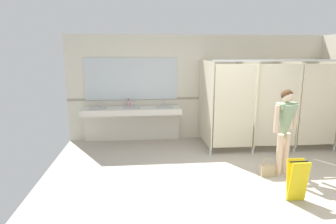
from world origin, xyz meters
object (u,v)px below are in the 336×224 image
Objects in this scene: soap_dispenser at (128,103)px; person_standing at (285,122)px; wet_floor_sign at (297,180)px; handbag at (267,170)px.

person_standing is at bearing -38.45° from soap_dispenser.
person_standing is 2.45× the size of wet_floor_sign.
person_standing reaches higher than handbag.
handbag is 0.95m from wet_floor_sign.
soap_dispenser reaches higher than wet_floor_sign.
soap_dispenser is 0.30× the size of wet_floor_sign.
wet_floor_sign is (-0.26, -0.97, -0.65)m from person_standing.
person_standing is at bearing 9.84° from handbag.
wet_floor_sign is (0.04, -0.92, 0.22)m from handbag.
handbag is 0.53× the size of wet_floor_sign.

